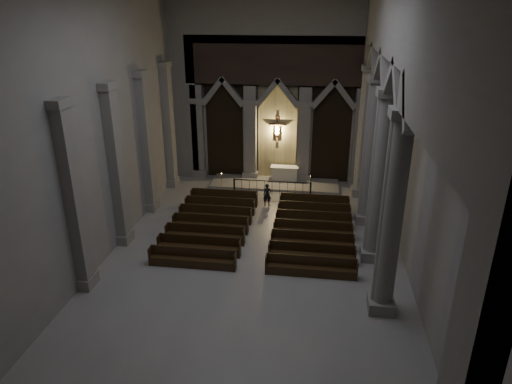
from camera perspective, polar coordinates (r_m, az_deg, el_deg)
room at (r=18.52m, az=-0.60°, el=11.20°), size 24.00×24.10×12.00m
sanctuary_wall at (r=29.98m, az=2.75°, el=13.49°), size 14.00×0.77×12.00m
right_arcade at (r=19.79m, az=16.31°, el=11.71°), size 1.00×24.00×12.00m
left_pilasters at (r=24.55m, az=-15.14°, el=4.29°), size 0.60×13.00×8.03m
sanctuary_step at (r=30.76m, az=2.37°, el=1.09°), size 8.50×2.60×0.15m
altar at (r=31.07m, az=3.58°, el=2.38°), size 1.88×0.75×0.95m
altar_rail at (r=28.84m, az=2.02°, el=0.84°), size 4.95×0.09×0.97m
candle_stand_left at (r=29.56m, az=-4.29°, el=0.71°), size 0.21×0.21×1.26m
candle_stand_right at (r=29.21m, az=6.74°, el=0.35°), size 0.21×0.21×1.27m
pews at (r=23.97m, az=0.61°, el=-4.69°), size 9.46×7.64×0.90m
worshipper at (r=27.28m, az=1.42°, el=-0.36°), size 0.56×0.44×1.36m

